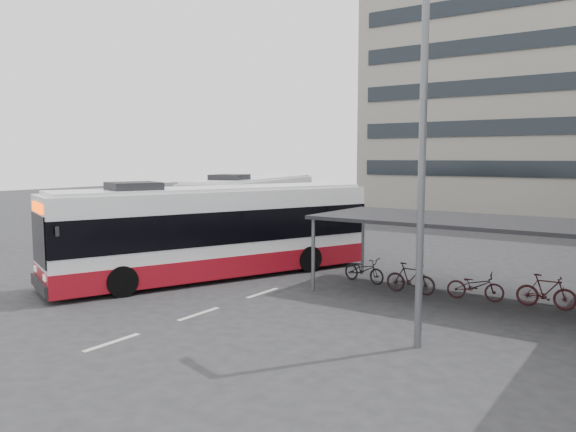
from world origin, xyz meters
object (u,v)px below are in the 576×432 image
Objects in this scene: bus_main at (215,232)px; pedestrian at (81,241)px; lamp_post at (419,138)px; bus_teal at (254,209)px.

bus_main is 7.04m from pedestrian.
lamp_post is (9.10, -3.20, 3.20)m from bus_main.
pedestrian is (-2.26, -9.21, -0.82)m from bus_teal.
bus_main is at bearing -75.17° from bus_teal.
bus_main is 7.16× the size of pedestrian.
bus_teal is 18.28m from lamp_post.
bus_main reaches higher than pedestrian.
pedestrian is (-6.95, -0.85, -0.82)m from bus_main.
pedestrian is at bearing -150.39° from bus_main.
lamp_post is at bearing 3.31° from bus_main.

